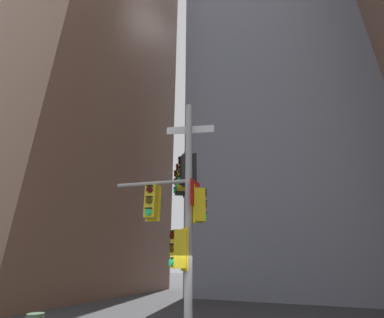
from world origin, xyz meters
name	(u,v)px	position (x,y,z in m)	size (l,w,h in m)	color
building_tower_left	(80,65)	(-18.67, 9.76, 24.12)	(16.73, 16.73, 48.24)	brown
building_mid_block	(279,88)	(2.50, 20.31, 21.68)	(16.72, 16.72, 43.36)	slate
signal_pole_assembly	(182,197)	(-0.43, 0.43, 4.32)	(3.06, 2.84, 7.43)	#9EA0A3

